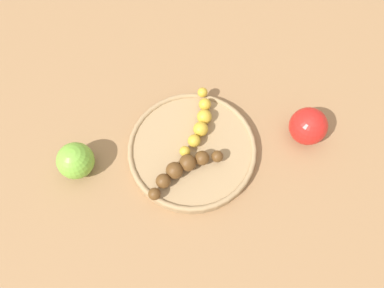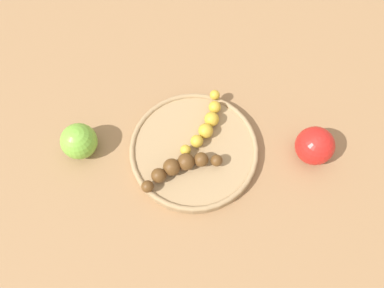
{
  "view_description": "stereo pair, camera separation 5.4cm",
  "coord_description": "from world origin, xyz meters",
  "px_view_note": "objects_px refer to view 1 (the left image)",
  "views": [
    {
      "loc": [
        0.29,
        -0.05,
        0.67
      ],
      "look_at": [
        0.0,
        0.0,
        0.04
      ],
      "focal_mm": 35.37,
      "sensor_mm": 36.0,
      "label": 1
    },
    {
      "loc": [
        0.29,
        0.0,
        0.67
      ],
      "look_at": [
        0.0,
        0.0,
        0.04
      ],
      "focal_mm": 35.37,
      "sensor_mm": 36.0,
      "label": 2
    }
  ],
  "objects_px": {
    "banana_spotted": "(200,122)",
    "apple_green": "(76,161)",
    "fruit_bowl": "(192,150)",
    "banana_overripe": "(183,169)",
    "apple_red": "(308,126)"
  },
  "relations": [
    {
      "from": "banana_spotted",
      "to": "apple_green",
      "type": "bearing_deg",
      "value": -145.68
    },
    {
      "from": "fruit_bowl",
      "to": "banana_overripe",
      "type": "bearing_deg",
      "value": -29.19
    },
    {
      "from": "fruit_bowl",
      "to": "banana_spotted",
      "type": "xyz_separation_m",
      "value": [
        -0.04,
        0.02,
        0.02
      ]
    },
    {
      "from": "apple_red",
      "to": "apple_green",
      "type": "relative_size",
      "value": 1.06
    },
    {
      "from": "fruit_bowl",
      "to": "apple_red",
      "type": "xyz_separation_m",
      "value": [
        -0.0,
        0.22,
        0.02
      ]
    },
    {
      "from": "fruit_bowl",
      "to": "apple_green",
      "type": "bearing_deg",
      "value": -91.35
    },
    {
      "from": "banana_overripe",
      "to": "apple_red",
      "type": "bearing_deg",
      "value": -102.35
    },
    {
      "from": "banana_overripe",
      "to": "banana_spotted",
      "type": "bearing_deg",
      "value": -51.1
    },
    {
      "from": "apple_red",
      "to": "apple_green",
      "type": "distance_m",
      "value": 0.44
    },
    {
      "from": "banana_spotted",
      "to": "apple_green",
      "type": "xyz_separation_m",
      "value": [
        0.04,
        -0.24,
        0.0
      ]
    },
    {
      "from": "banana_spotted",
      "to": "fruit_bowl",
      "type": "bearing_deg",
      "value": -92.88
    },
    {
      "from": "banana_spotted",
      "to": "banana_overripe",
      "type": "relative_size",
      "value": 0.97
    },
    {
      "from": "apple_green",
      "to": "fruit_bowl",
      "type": "bearing_deg",
      "value": 88.65
    },
    {
      "from": "banana_spotted",
      "to": "apple_red",
      "type": "relative_size",
      "value": 1.94
    },
    {
      "from": "apple_green",
      "to": "banana_overripe",
      "type": "bearing_deg",
      "value": 75.35
    }
  ]
}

